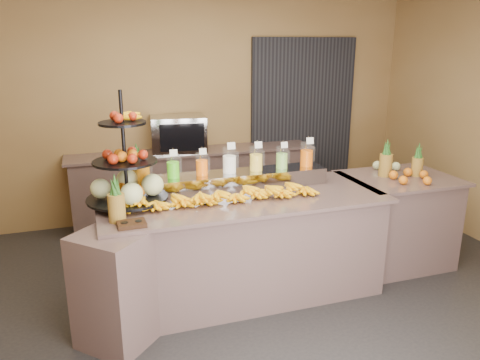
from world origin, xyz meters
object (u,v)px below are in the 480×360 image
banana_heap (220,194)px  condiment_caddy (132,224)px  fruit_stand (132,176)px  oven_warmer (178,134)px  right_fruit_pile (405,171)px  pitcher_tray (230,180)px

banana_heap → condiment_caddy: 0.84m
fruit_stand → condiment_caddy: bearing=-102.2°
fruit_stand → condiment_caddy: fruit_stand is taller
banana_heap → oven_warmer: size_ratio=2.73×
fruit_stand → right_fruit_pile: (2.65, -0.09, -0.17)m
fruit_stand → right_fruit_pile: 2.65m
fruit_stand → right_fruit_pile: bearing=-6.4°
right_fruit_pile → pitcher_tray: bearing=172.2°
pitcher_tray → fruit_stand: bearing=-170.4°
pitcher_tray → banana_heap: bearing=-119.5°
banana_heap → oven_warmer: 2.01m
pitcher_tray → fruit_stand: fruit_stand is taller
oven_warmer → fruit_stand: bearing=-106.0°
condiment_caddy → oven_warmer: bearing=70.7°
banana_heap → pitcher_tray: bearing=60.5°
fruit_stand → oven_warmer: fruit_stand is taller
pitcher_tray → right_fruit_pile: (1.75, -0.24, -0.00)m
oven_warmer → condiment_caddy: bearing=-103.0°
pitcher_tray → condiment_caddy: bearing=-145.5°
right_fruit_pile → fruit_stand: bearing=178.1°
fruit_stand → condiment_caddy: size_ratio=4.57×
right_fruit_pile → oven_warmer: bearing=134.8°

